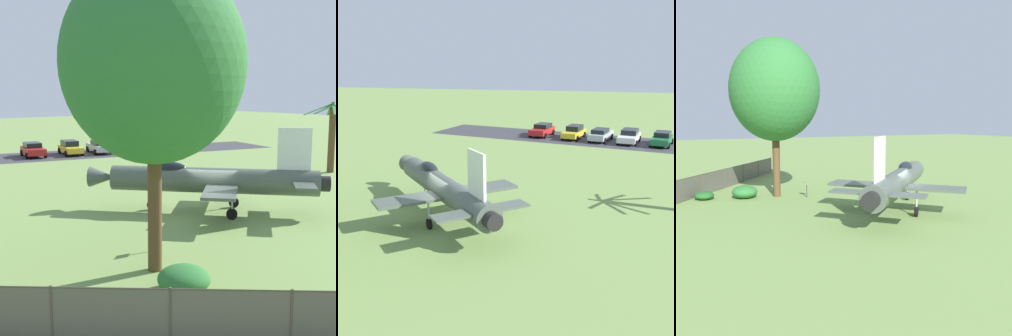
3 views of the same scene
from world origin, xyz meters
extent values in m
plane|color=#75934C|center=(0.00, 0.00, 0.00)|extent=(200.00, 200.00, 0.00)
cube|color=#38383D|center=(8.56, 27.29, 0.00)|extent=(41.76, 16.58, 0.00)
cylinder|color=#4C564C|center=(0.00, 0.00, 1.85)|extent=(8.90, 9.59, 1.43)
cone|color=#4C564C|center=(-4.33, 4.76, 1.85)|extent=(1.98, 2.00, 1.22)
cylinder|color=black|center=(4.09, -4.50, 1.85)|extent=(1.04, 1.02, 0.86)
ellipsoid|color=black|center=(-1.73, 1.90, 2.46)|extent=(2.15, 2.23, 0.84)
cube|color=white|center=(2.98, -3.28, 3.73)|extent=(1.31, 1.43, 2.32)
cube|color=#4C564C|center=(-1.42, -2.08, 1.67)|extent=(3.72, 3.60, 0.16)
cube|color=#4C564C|center=(2.20, 1.22, 1.67)|extent=(3.72, 3.60, 0.16)
cube|color=#4C564C|center=(2.10, -4.71, 2.00)|extent=(2.07, 2.02, 0.10)
cube|color=#4C564C|center=(4.49, -2.54, 2.00)|extent=(2.07, 2.02, 0.10)
cylinder|color=#A5A8AD|center=(-2.35, 2.59, 1.00)|extent=(0.12, 0.12, 1.41)
cylinder|color=black|center=(-2.35, 2.59, 0.30)|extent=(0.54, 0.57, 0.60)
cylinder|color=#A5A8AD|center=(-0.26, -1.82, 1.00)|extent=(0.12, 0.12, 1.41)
cylinder|color=black|center=(-0.26, -1.82, 0.30)|extent=(0.54, 0.57, 0.60)
cylinder|color=#A5A8AD|center=(1.83, 0.09, 1.00)|extent=(0.12, 0.12, 1.41)
cylinder|color=black|center=(1.83, 0.09, 0.30)|extent=(0.54, 0.57, 0.60)
cylinder|color=brown|center=(-8.01, -5.32, 2.99)|extent=(0.55, 0.55, 5.98)
ellipsoid|color=#2D7033|center=(-8.01, -5.32, 7.90)|extent=(7.01, 6.53, 7.46)
cylinder|color=brown|center=(17.41, 3.99, 2.75)|extent=(0.58, 0.58, 5.51)
cube|color=#387F3D|center=(18.32, 4.86, 5.31)|extent=(1.79, 1.73, 1.22)
cube|color=#387F3D|center=(17.55, 5.00, 5.31)|extent=(0.48, 1.88, 0.90)
cube|color=#387F3D|center=(16.49, 4.84, 5.31)|extent=(1.88, 1.76, 1.02)
cube|color=#387F3D|center=(16.40, 4.19, 5.31)|extent=(2.01, 0.62, 0.68)
cube|color=#387F3D|center=(16.45, 3.24, 5.31)|extent=(2.01, 1.64, 0.73)
cylinder|color=#4C4238|center=(-13.57, -8.06, 0.83)|extent=(0.08, 0.08, 1.67)
cylinder|color=#4C4238|center=(-11.09, -10.16, 0.83)|extent=(0.08, 0.08, 1.67)
cylinder|color=#4C4238|center=(-8.61, -12.26, 0.83)|extent=(0.08, 0.08, 1.67)
cylinder|color=#4C4238|center=(-8.61, -12.26, 1.62)|extent=(24.87, 21.05, 0.05)
cube|color=#59544C|center=(-8.61, -12.26, 0.83)|extent=(24.85, 21.02, 1.60)
ellipsoid|color=#2D7033|center=(-8.48, -7.62, 0.47)|extent=(1.85, 1.85, 0.94)
ellipsoid|color=#235B26|center=(-9.32, -10.36, 0.30)|extent=(1.52, 1.38, 0.60)
cylinder|color=#333333|center=(-6.68, -3.43, 0.45)|extent=(0.06, 0.06, 0.90)
cube|color=olive|center=(-6.68, -3.43, 1.02)|extent=(0.65, 0.48, 0.25)
cube|color=#1E6B3D|center=(14.94, 25.89, 0.64)|extent=(2.86, 4.69, 0.63)
cube|color=black|center=(15.03, 26.23, 1.21)|extent=(2.06, 2.58, 0.51)
cylinder|color=black|center=(15.49, 24.27, 0.32)|extent=(0.37, 0.67, 0.64)
cylinder|color=black|center=(13.69, 24.72, 0.32)|extent=(0.37, 0.67, 0.64)
cylinder|color=black|center=(16.19, 27.07, 0.32)|extent=(0.37, 0.67, 0.64)
cylinder|color=black|center=(14.40, 27.52, 0.32)|extent=(0.37, 0.67, 0.64)
cube|color=silver|center=(11.58, 26.63, 0.63)|extent=(2.78, 5.03, 0.62)
cube|color=black|center=(11.65, 27.00, 1.22)|extent=(2.05, 2.73, 0.55)
cylinder|color=black|center=(12.22, 24.91, 0.32)|extent=(0.34, 0.67, 0.64)
cylinder|color=black|center=(10.34, 25.27, 0.32)|extent=(0.34, 0.67, 0.64)
cylinder|color=black|center=(12.81, 27.99, 0.32)|extent=(0.34, 0.67, 0.64)
cylinder|color=black|center=(10.93, 28.35, 0.32)|extent=(0.34, 0.67, 0.64)
cube|color=#B2B5BA|center=(8.50, 27.30, 0.64)|extent=(2.86, 5.05, 0.65)
cube|color=black|center=(8.41, 26.93, 1.19)|extent=(2.03, 2.76, 0.45)
cylinder|color=black|center=(8.03, 29.04, 0.32)|extent=(0.37, 0.67, 0.64)
cylinder|color=black|center=(9.73, 28.62, 0.32)|extent=(0.37, 0.67, 0.64)
cylinder|color=black|center=(7.27, 25.99, 0.32)|extent=(0.37, 0.67, 0.64)
cylinder|color=black|center=(8.97, 25.56, 0.32)|extent=(0.37, 0.67, 0.64)
cube|color=gold|center=(5.38, 27.98, 0.62)|extent=(2.67, 4.79, 0.60)
cube|color=black|center=(5.46, 28.34, 1.21)|extent=(1.93, 2.61, 0.60)
cylinder|color=black|center=(5.90, 26.34, 0.32)|extent=(0.35, 0.67, 0.64)
cylinder|color=black|center=(4.22, 26.71, 0.32)|extent=(0.35, 0.67, 0.64)
cylinder|color=black|center=(6.55, 29.26, 0.32)|extent=(0.35, 0.67, 0.64)
cylinder|color=black|center=(4.87, 29.63, 0.32)|extent=(0.35, 0.67, 0.64)
cube|color=red|center=(1.52, 28.83, 0.64)|extent=(2.71, 4.63, 0.65)
cube|color=black|center=(1.59, 29.17, 1.22)|extent=(2.00, 2.53, 0.50)
cylinder|color=black|center=(2.15, 27.24, 0.32)|extent=(0.34, 0.67, 0.64)
cylinder|color=black|center=(0.32, 27.61, 0.32)|extent=(0.34, 0.67, 0.64)
cylinder|color=black|center=(2.73, 30.04, 0.32)|extent=(0.34, 0.67, 0.64)
cylinder|color=black|center=(0.89, 30.42, 0.32)|extent=(0.34, 0.67, 0.64)
camera|label=1|loc=(-18.91, -20.03, 6.91)|focal=52.83mm
camera|label=2|loc=(9.05, -23.25, 9.35)|focal=47.14mm
camera|label=3|loc=(19.67, -14.18, 5.72)|focal=41.21mm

